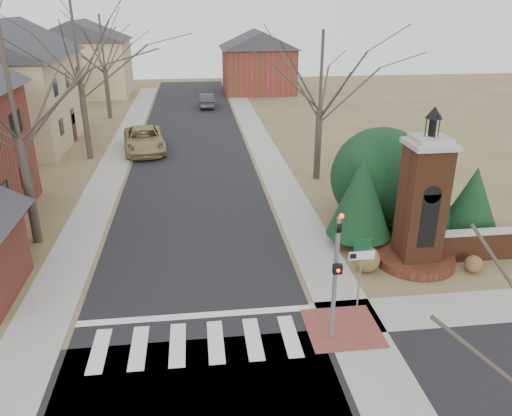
{
  "coord_description": "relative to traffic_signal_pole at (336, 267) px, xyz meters",
  "views": [
    {
      "loc": [
        0.27,
        -12.24,
        9.99
      ],
      "look_at": [
        2.53,
        6.0,
        2.37
      ],
      "focal_mm": 35.0,
      "sensor_mm": 36.0,
      "label": 1
    }
  ],
  "objects": [
    {
      "name": "ground",
      "position": [
        -4.3,
        -0.57,
        -2.59
      ],
      "size": [
        120.0,
        120.0,
        0.0
      ],
      "primitive_type": "plane",
      "color": "brown",
      "rests_on": "ground"
    },
    {
      "name": "main_street",
      "position": [
        -4.3,
        21.43,
        -2.58
      ],
      "size": [
        8.0,
        70.0,
        0.01
      ],
      "primitive_type": "cube",
      "color": "black",
      "rests_on": "ground"
    },
    {
      "name": "crosswalk_zone",
      "position": [
        -4.3,
        0.23,
        -2.58
      ],
      "size": [
        8.0,
        2.2,
        0.02
      ],
      "primitive_type": "cube",
      "color": "silver",
      "rests_on": "ground"
    },
    {
      "name": "stop_bar",
      "position": [
        -4.3,
        1.73,
        -2.58
      ],
      "size": [
        8.0,
        0.35,
        0.02
      ],
      "primitive_type": "cube",
      "color": "silver",
      "rests_on": "ground"
    },
    {
      "name": "sidewalk_right_main",
      "position": [
        0.9,
        21.43,
        -2.58
      ],
      "size": [
        2.0,
        60.0,
        0.02
      ],
      "primitive_type": "cube",
      "color": "gray",
      "rests_on": "ground"
    },
    {
      "name": "sidewalk_left",
      "position": [
        -9.5,
        21.43,
        -2.58
      ],
      "size": [
        2.0,
        60.0,
        0.02
      ],
      "primitive_type": "cube",
      "color": "gray",
      "rests_on": "ground"
    },
    {
      "name": "curb_apron",
      "position": [
        0.5,
        0.43,
        -2.57
      ],
      "size": [
        2.4,
        2.4,
        0.02
      ],
      "primitive_type": "cube",
      "color": "brown",
      "rests_on": "ground"
    },
    {
      "name": "traffic_signal_pole",
      "position": [
        0.0,
        0.0,
        0.0
      ],
      "size": [
        0.28,
        0.41,
        4.5
      ],
      "color": "slate",
      "rests_on": "ground"
    },
    {
      "name": "sign_post",
      "position": [
        1.29,
        1.41,
        -0.64
      ],
      "size": [
        0.9,
        0.07,
        2.75
      ],
      "color": "slate",
      "rests_on": "ground"
    },
    {
      "name": "brick_gate_monument",
      "position": [
        4.7,
        4.42,
        -0.42
      ],
      "size": [
        3.2,
        3.2,
        6.47
      ],
      "color": "#572E19",
      "rests_on": "ground"
    },
    {
      "name": "house_stucco_left",
      "position": [
        -17.8,
        26.42,
        2.01
      ],
      "size": [
        9.8,
        12.8,
        9.28
      ],
      "color": "tan",
      "rests_on": "ground"
    },
    {
      "name": "house_distant_left",
      "position": [
        -16.31,
        47.42,
        1.66
      ],
      "size": [
        10.8,
        8.8,
        8.53
      ],
      "color": "tan",
      "rests_on": "ground"
    },
    {
      "name": "house_distant_right",
      "position": [
        3.69,
        47.42,
        1.06
      ],
      "size": [
        8.8,
        8.8,
        7.3
      ],
      "color": "maroon",
      "rests_on": "ground"
    },
    {
      "name": "evergreen_near",
      "position": [
        2.9,
        6.43,
        -0.29
      ],
      "size": [
        2.8,
        2.8,
        4.1
      ],
      "color": "#473D33",
      "rests_on": "ground"
    },
    {
      "name": "evergreen_mid",
      "position": [
        6.2,
        7.63,
        0.01
      ],
      "size": [
        3.4,
        3.4,
        4.7
      ],
      "color": "#473D33",
      "rests_on": "ground"
    },
    {
      "name": "evergreen_far",
      "position": [
        8.2,
        6.63,
        -0.69
      ],
      "size": [
        2.4,
        2.4,
        3.3
      ],
      "color": "#473D33",
      "rests_on": "ground"
    },
    {
      "name": "evergreen_mass",
      "position": [
        4.7,
        8.93,
        -0.19
      ],
      "size": [
        4.8,
        4.8,
        4.8
      ],
      "primitive_type": "sphere",
      "color": "black",
      "rests_on": "ground"
    },
    {
      "name": "bare_tree_0",
      "position": [
        -11.3,
        8.43,
        5.11
      ],
      "size": [
        8.05,
        8.05,
        11.15
      ],
      "color": "#473D33",
      "rests_on": "ground"
    },
    {
      "name": "bare_tree_1",
      "position": [
        -11.3,
        21.43,
        5.44
      ],
      "size": [
        8.4,
        8.4,
        11.64
      ],
      "color": "#473D33",
      "rests_on": "ground"
    },
    {
      "name": "bare_tree_2",
      "position": [
        -11.8,
        34.43,
        4.44
      ],
      "size": [
        7.35,
        7.35,
        10.19
      ],
      "color": "#473D33",
      "rests_on": "ground"
    },
    {
      "name": "bare_tree_3",
      "position": [
        3.2,
        15.43,
        4.1
      ],
      "size": [
        7.0,
        7.0,
        9.7
      ],
      "color": "#473D33",
      "rests_on": "ground"
    },
    {
      "name": "pickup_truck",
      "position": [
        -7.7,
        22.75,
        -1.74
      ],
      "size": [
        3.55,
        6.37,
        1.69
      ],
      "primitive_type": "imported",
      "rotation": [
        0.0,
        0.0,
        0.13
      ],
      "color": "#958051",
      "rests_on": "ground"
    },
    {
      "name": "distant_car",
      "position": [
        -2.7,
        38.44,
        -1.9
      ],
      "size": [
        1.56,
        4.23,
        1.38
      ],
      "primitive_type": "imported",
      "rotation": [
        0.0,
        0.0,
        3.12
      ],
      "color": "#313439",
      "rests_on": "ground"
    },
    {
      "name": "dry_shrub_left",
      "position": [
        2.5,
        4.03,
        -2.06
      ],
      "size": [
        1.05,
        1.05,
        1.05
      ],
      "primitive_type": "sphere",
      "color": "brown",
      "rests_on": "ground"
    },
    {
      "name": "dry_shrub_right",
      "position": [
        6.7,
        3.41,
        -2.23
      ],
      "size": [
        0.71,
        0.71,
        0.71
      ],
      "primitive_type": "sphere",
      "color": "brown",
      "rests_on": "ground"
    }
  ]
}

